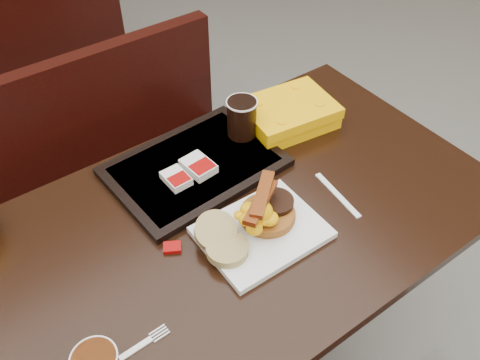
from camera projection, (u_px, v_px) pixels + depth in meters
table_near at (236, 308)px, 1.42m from camera, size 1.20×0.70×0.75m
bench_near_n at (121, 170)px, 1.83m from camera, size 1.00×0.46×0.72m
bench_far_s at (9, 33)px, 2.53m from camera, size 1.00×0.46×0.72m
platter at (262, 232)px, 1.12m from camera, size 0.26×0.20×0.02m
pancake_stack at (268, 213)px, 1.13m from camera, size 0.14×0.14×0.03m
sausage_patty at (276, 202)px, 1.13m from camera, size 0.10×0.10×0.01m
scrambled_eggs at (261, 213)px, 1.08m from camera, size 0.11×0.10×0.05m
bacon_strips at (261, 201)px, 1.06m from camera, size 0.16×0.14×0.01m
muffin_bottom at (227, 249)px, 1.06m from camera, size 0.11×0.11×0.02m
muffin_top at (216, 231)px, 1.08m from camera, size 0.11×0.11×0.05m
fork at (131, 352)px, 0.93m from camera, size 0.12×0.03×0.00m
knife at (337, 195)px, 1.20m from camera, size 0.03×0.16×0.00m
condiment_ketchup at (172, 247)px, 1.09m from camera, size 0.05×0.04×0.01m
tray at (195, 167)px, 1.26m from camera, size 0.42×0.31×0.02m
hashbrown_sleeve_left at (176, 178)px, 1.21m from camera, size 0.05×0.07×0.02m
hashbrown_sleeve_right at (198, 166)px, 1.23m from camera, size 0.07×0.09×0.02m
coffee_cup_far at (242, 118)px, 1.30m from camera, size 0.09×0.09×0.10m
clamshell at (288, 114)px, 1.38m from camera, size 0.25×0.21×0.06m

